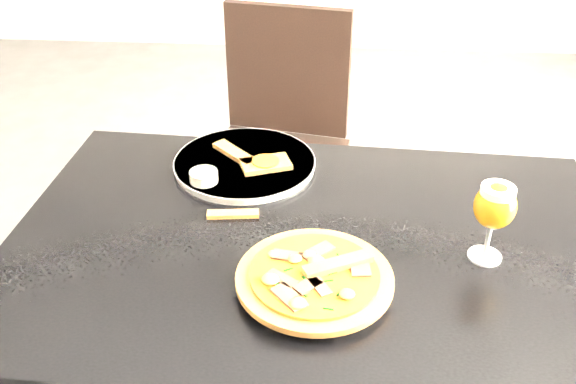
# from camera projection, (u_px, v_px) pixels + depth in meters

# --- Properties ---
(dining_table) EXTENTS (1.24, 0.86, 0.75)m
(dining_table) POSITION_uv_depth(u_px,v_px,m) (309.00, 276.00, 1.31)
(dining_table) COLOR black
(dining_table) RESTS_ON ground
(chair_far) EXTENTS (0.50, 0.50, 0.93)m
(chair_far) POSITION_uv_depth(u_px,v_px,m) (278.00, 144.00, 2.10)
(chair_far) COLOR black
(chair_far) RESTS_ON ground
(plate_main) EXTENTS (0.33, 0.33, 0.01)m
(plate_main) POSITION_uv_depth(u_px,v_px,m) (317.00, 279.00, 1.16)
(plate_main) COLOR white
(plate_main) RESTS_ON dining_table
(pizza) EXTENTS (0.28, 0.28, 0.03)m
(pizza) POSITION_uv_depth(u_px,v_px,m) (315.00, 276.00, 1.14)
(pizza) COLOR olive
(pizza) RESTS_ON plate_main
(plate_second) EXTENTS (0.40, 0.40, 0.02)m
(plate_second) POSITION_uv_depth(u_px,v_px,m) (245.00, 164.00, 1.50)
(plate_second) COLOR white
(plate_second) RESTS_ON dining_table
(crust_scraps) EXTENTS (0.20, 0.15, 0.02)m
(crust_scraps) POSITION_uv_depth(u_px,v_px,m) (255.00, 160.00, 1.48)
(crust_scraps) COLOR olive
(crust_scraps) RESTS_ON plate_second
(loose_crust) EXTENTS (0.11, 0.04, 0.01)m
(loose_crust) POSITION_uv_depth(u_px,v_px,m) (233.00, 214.00, 1.34)
(loose_crust) COLOR olive
(loose_crust) RESTS_ON dining_table
(sauce_cup) EXTENTS (0.06, 0.06, 0.04)m
(sauce_cup) POSITION_uv_depth(u_px,v_px,m) (204.00, 179.00, 1.42)
(sauce_cup) COLOR beige
(sauce_cup) RESTS_ON dining_table
(beer_glass) EXTENTS (0.08, 0.08, 0.16)m
(beer_glass) POSITION_uv_depth(u_px,v_px,m) (495.00, 207.00, 1.16)
(beer_glass) COLOR #B6BABF
(beer_glass) RESTS_ON dining_table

